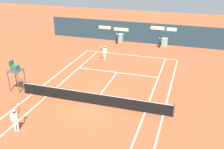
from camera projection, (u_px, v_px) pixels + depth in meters
The scene contains 9 objects.
ground_plane at pixel (96, 100), 20.68m from camera, with size 80.00×80.00×0.01m.
tennis_net at pixel (93, 98), 19.98m from camera, with size 12.10×0.10×1.07m.
sponsor_back_wall at pixel (141, 33), 34.49m from camera, with size 25.00×1.02×2.64m.
umpire_chair at pixel (15, 70), 21.66m from camera, with size 1.00×1.00×2.60m.
player_on_baseline at pixel (105, 51), 28.70m from camera, with size 0.66×0.63×1.77m.
player_near_side at pixel (15, 118), 16.66m from camera, with size 0.47×0.82×1.80m.
ball_kid_right_post at pixel (160, 42), 32.72m from camera, with size 0.43×0.18×1.28m.
ball_kid_left_post at pixel (117, 38), 34.22m from camera, with size 0.46×0.19×1.39m.
tennis_ball_by_sideline at pixel (129, 68), 26.85m from camera, with size 0.07×0.07×0.07m, color #CCE033.
Camera 1 is at (6.71, -16.34, 10.11)m, focal length 42.70 mm.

